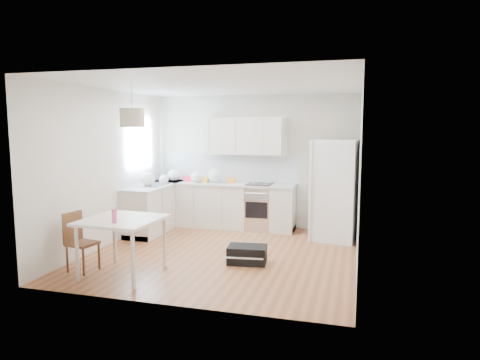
# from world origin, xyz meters

# --- Properties ---
(floor) EXTENTS (4.20, 4.20, 0.00)m
(floor) POSITION_xyz_m (0.00, 0.00, 0.00)
(floor) COLOR brown
(floor) RESTS_ON ground
(ceiling) EXTENTS (4.20, 4.20, 0.00)m
(ceiling) POSITION_xyz_m (0.00, 0.00, 2.70)
(ceiling) COLOR white
(ceiling) RESTS_ON wall_back
(wall_back) EXTENTS (4.20, 0.00, 4.20)m
(wall_back) POSITION_xyz_m (0.00, 2.10, 1.35)
(wall_back) COLOR beige
(wall_back) RESTS_ON floor
(wall_left) EXTENTS (0.00, 4.20, 4.20)m
(wall_left) POSITION_xyz_m (-2.10, 0.00, 1.35)
(wall_left) COLOR beige
(wall_left) RESTS_ON floor
(wall_right) EXTENTS (0.00, 4.20, 4.20)m
(wall_right) POSITION_xyz_m (2.10, 0.00, 1.35)
(wall_right) COLOR beige
(wall_right) RESTS_ON floor
(window_glassblock) EXTENTS (0.02, 1.00, 1.00)m
(window_glassblock) POSITION_xyz_m (-2.09, 1.15, 1.75)
(window_glassblock) COLOR #BFE0F9
(window_glassblock) RESTS_ON wall_left
(cabinets_back) EXTENTS (3.00, 0.60, 0.88)m
(cabinets_back) POSITION_xyz_m (-0.60, 1.80, 0.44)
(cabinets_back) COLOR beige
(cabinets_back) RESTS_ON floor
(cabinets_left) EXTENTS (0.60, 1.80, 0.88)m
(cabinets_left) POSITION_xyz_m (-1.80, 1.20, 0.44)
(cabinets_left) COLOR beige
(cabinets_left) RESTS_ON floor
(counter_back) EXTENTS (3.02, 0.64, 0.04)m
(counter_back) POSITION_xyz_m (-0.60, 1.80, 0.90)
(counter_back) COLOR silver
(counter_back) RESTS_ON cabinets_back
(counter_left) EXTENTS (0.64, 1.82, 0.04)m
(counter_left) POSITION_xyz_m (-1.80, 1.20, 0.90)
(counter_left) COLOR silver
(counter_left) RESTS_ON cabinets_left
(backsplash_back) EXTENTS (3.00, 0.01, 0.58)m
(backsplash_back) POSITION_xyz_m (-0.60, 2.09, 1.21)
(backsplash_back) COLOR white
(backsplash_back) RESTS_ON wall_back
(backsplash_left) EXTENTS (0.01, 1.80, 0.58)m
(backsplash_left) POSITION_xyz_m (-2.09, 1.20, 1.21)
(backsplash_left) COLOR white
(backsplash_left) RESTS_ON wall_left
(upper_cabinets) EXTENTS (1.70, 0.32, 0.75)m
(upper_cabinets) POSITION_xyz_m (-0.15, 1.94, 1.88)
(upper_cabinets) COLOR beige
(upper_cabinets) RESTS_ON wall_back
(range_oven) EXTENTS (0.50, 0.61, 0.88)m
(range_oven) POSITION_xyz_m (0.20, 1.80, 0.44)
(range_oven) COLOR silver
(range_oven) RESTS_ON floor
(sink) EXTENTS (0.50, 0.80, 0.16)m
(sink) POSITION_xyz_m (-1.80, 1.15, 0.92)
(sink) COLOR silver
(sink) RESTS_ON counter_left
(refrigerator) EXTENTS (0.99, 1.03, 1.83)m
(refrigerator) POSITION_xyz_m (1.72, 1.49, 0.92)
(refrigerator) COLOR white
(refrigerator) RESTS_ON floor
(dining_table) EXTENTS (1.05, 1.05, 0.80)m
(dining_table) POSITION_xyz_m (-1.05, -1.30, 0.71)
(dining_table) COLOR beige
(dining_table) RESTS_ON floor
(dining_chair) EXTENTS (0.41, 0.41, 0.85)m
(dining_chair) POSITION_xyz_m (-1.68, -1.33, 0.42)
(dining_chair) COLOR #4B2416
(dining_chair) RESTS_ON floor
(drink_bottle) EXTENTS (0.07, 0.07, 0.22)m
(drink_bottle) POSITION_xyz_m (-1.01, -1.56, 0.91)
(drink_bottle) COLOR #E84075
(drink_bottle) RESTS_ON dining_table
(gym_bag) EXTENTS (0.62, 0.44, 0.27)m
(gym_bag) POSITION_xyz_m (0.49, -0.36, 0.13)
(gym_bag) COLOR black
(gym_bag) RESTS_ON floor
(pendant_lamp) EXTENTS (0.35, 0.35, 0.26)m
(pendant_lamp) POSITION_xyz_m (-0.89, -1.23, 2.18)
(pendant_lamp) COLOR beige
(pendant_lamp) RESTS_ON ceiling
(grocery_bag_a) EXTENTS (0.27, 0.23, 0.24)m
(grocery_bag_a) POSITION_xyz_m (-1.67, 1.82, 1.04)
(grocery_bag_a) COLOR silver
(grocery_bag_a) RESTS_ON counter_back
(grocery_bag_b) EXTENTS (0.25, 0.21, 0.22)m
(grocery_bag_b) POSITION_xyz_m (-1.13, 1.74, 1.03)
(grocery_bag_b) COLOR silver
(grocery_bag_b) RESTS_ON counter_back
(grocery_bag_c) EXTENTS (0.31, 0.27, 0.28)m
(grocery_bag_c) POSITION_xyz_m (-0.76, 1.84, 1.06)
(grocery_bag_c) COLOR silver
(grocery_bag_c) RESTS_ON counter_back
(grocery_bag_d) EXTENTS (0.20, 0.17, 0.18)m
(grocery_bag_d) POSITION_xyz_m (-1.68, 1.36, 1.01)
(grocery_bag_d) COLOR silver
(grocery_bag_d) RESTS_ON counter_back
(grocery_bag_e) EXTENTS (0.29, 0.25, 0.26)m
(grocery_bag_e) POSITION_xyz_m (-1.86, 1.03, 1.05)
(grocery_bag_e) COLOR silver
(grocery_bag_e) RESTS_ON counter_left
(snack_orange) EXTENTS (0.15, 0.10, 0.10)m
(snack_orange) POSITION_xyz_m (-0.41, 1.86, 0.97)
(snack_orange) COLOR orange
(snack_orange) RESTS_ON counter_back
(snack_yellow) EXTENTS (0.19, 0.13, 0.12)m
(snack_yellow) POSITION_xyz_m (-0.98, 1.82, 0.98)
(snack_yellow) COLOR yellow
(snack_yellow) RESTS_ON counter_back
(snack_red) EXTENTS (0.18, 0.13, 0.11)m
(snack_red) POSITION_xyz_m (-1.36, 1.85, 0.98)
(snack_red) COLOR red
(snack_red) RESTS_ON counter_back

